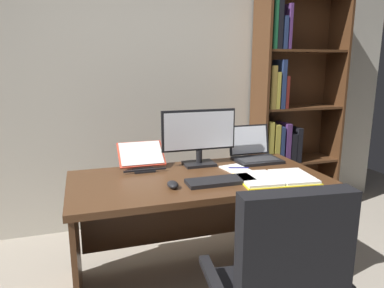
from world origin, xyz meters
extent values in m
cube|color=beige|center=(0.00, 1.97, 1.38)|extent=(5.00, 0.12, 2.77)
cube|color=#4C2D19|center=(0.10, 0.85, 0.74)|extent=(1.62, 0.77, 0.04)
cube|color=#4C2D19|center=(-0.68, 0.85, 0.36)|extent=(0.03, 0.71, 0.72)
cube|color=#4C2D19|center=(0.87, 0.85, 0.36)|extent=(0.03, 0.71, 0.72)
cube|color=#4C2D19|center=(0.10, 1.21, 0.39)|extent=(1.50, 0.03, 0.50)
cube|color=#4C2D19|center=(0.98, 1.72, 1.06)|extent=(0.02, 0.32, 2.12)
cube|color=#4C2D19|center=(1.81, 1.72, 1.06)|extent=(0.02, 0.32, 2.12)
cube|color=#4C2D19|center=(1.40, 1.88, 1.06)|extent=(0.85, 0.01, 2.12)
cube|color=#4C2D19|center=(1.40, 1.72, 0.01)|extent=(0.80, 0.30, 0.02)
cube|color=gold|center=(1.04, 1.66, 0.24)|extent=(0.04, 0.18, 0.44)
cube|color=black|center=(1.09, 1.67, 0.17)|extent=(0.03, 0.20, 0.30)
cube|color=gray|center=(1.14, 1.66, 0.17)|extent=(0.04, 0.18, 0.29)
cube|color=maroon|center=(1.20, 1.70, 0.17)|extent=(0.03, 0.25, 0.29)
cube|color=#4C2D19|center=(1.40, 1.72, 0.54)|extent=(0.80, 0.30, 0.02)
cube|color=gold|center=(1.04, 1.68, 0.75)|extent=(0.05, 0.22, 0.40)
cube|color=gold|center=(1.11, 1.67, 0.73)|extent=(0.05, 0.19, 0.38)
cube|color=navy|center=(1.17, 1.69, 0.72)|extent=(0.04, 0.24, 0.35)
cube|color=#512D66|center=(1.23, 1.68, 0.74)|extent=(0.05, 0.22, 0.38)
cube|color=black|center=(1.29, 1.69, 0.69)|extent=(0.05, 0.24, 0.28)
cube|color=black|center=(1.35, 1.67, 0.71)|extent=(0.05, 0.20, 0.33)
cube|color=#4C2D19|center=(1.40, 1.72, 1.06)|extent=(0.80, 0.30, 0.02)
cube|color=olive|center=(1.04, 1.68, 1.26)|extent=(0.06, 0.22, 0.38)
cube|color=gold|center=(1.09, 1.67, 1.23)|extent=(0.04, 0.20, 0.33)
cube|color=navy|center=(1.15, 1.67, 1.29)|extent=(0.04, 0.20, 0.43)
cube|color=maroon|center=(1.19, 1.67, 1.22)|extent=(0.03, 0.19, 0.29)
cube|color=#4C2D19|center=(1.40, 1.72, 1.58)|extent=(0.80, 0.30, 0.02)
cube|color=#195633|center=(1.04, 1.66, 1.82)|extent=(0.04, 0.18, 0.45)
cube|color=black|center=(1.08, 1.68, 1.80)|extent=(0.05, 0.22, 0.41)
cube|color=navy|center=(1.14, 1.70, 1.73)|extent=(0.04, 0.25, 0.28)
cube|color=#512D66|center=(1.18, 1.67, 1.78)|extent=(0.03, 0.21, 0.38)
cube|color=black|center=(0.18, -0.12, 0.70)|extent=(0.48, 0.15, 0.57)
cube|color=black|center=(-0.07, 0.11, 0.51)|extent=(0.09, 0.39, 0.04)
cube|color=black|center=(0.48, 0.05, 0.51)|extent=(0.09, 0.39, 0.04)
cube|color=black|center=(0.19, 1.11, 0.77)|extent=(0.22, 0.16, 0.02)
cylinder|color=black|center=(0.19, 1.11, 0.82)|extent=(0.04, 0.04, 0.09)
cube|color=black|center=(0.19, 1.11, 1.01)|extent=(0.54, 0.02, 0.29)
cube|color=white|center=(0.19, 1.09, 1.01)|extent=(0.51, 0.00, 0.26)
cube|color=black|center=(0.63, 1.07, 0.77)|extent=(0.33, 0.24, 0.02)
cube|color=#2D2D30|center=(0.63, 1.05, 0.78)|extent=(0.28, 0.13, 0.00)
cube|color=black|center=(0.63, 1.21, 0.89)|extent=(0.33, 0.06, 0.23)
cube|color=white|center=(0.63, 1.21, 0.89)|extent=(0.30, 0.04, 0.20)
cube|color=black|center=(0.19, 0.70, 0.77)|extent=(0.42, 0.15, 0.02)
ellipsoid|color=black|center=(-0.11, 0.70, 0.78)|extent=(0.06, 0.10, 0.04)
cube|color=black|center=(-0.21, 1.09, 0.76)|extent=(0.14, 0.12, 0.01)
cube|color=black|center=(-0.21, 1.04, 0.77)|extent=(0.29, 0.01, 0.01)
cube|color=#DB422D|center=(-0.21, 1.18, 0.85)|extent=(0.32, 0.20, 0.14)
cube|color=white|center=(-0.21, 1.18, 0.86)|extent=(0.29, 0.18, 0.13)
cube|color=yellow|center=(0.43, 0.66, 0.76)|extent=(0.27, 0.34, 0.01)
cube|color=yellow|center=(0.66, 0.63, 0.76)|extent=(0.27, 0.34, 0.01)
cube|color=white|center=(0.43, 0.66, 0.77)|extent=(0.25, 0.32, 0.02)
cube|color=white|center=(0.66, 0.63, 0.77)|extent=(0.25, 0.32, 0.02)
cylinder|color=#B7B7BC|center=(0.54, 0.65, 0.77)|extent=(0.05, 0.28, 0.02)
cube|color=white|center=(0.39, 0.92, 0.76)|extent=(0.18, 0.23, 0.01)
cylinder|color=navy|center=(0.41, 0.92, 0.77)|extent=(0.14, 0.05, 0.01)
camera|label=1|loc=(-0.59, -1.22, 1.46)|focal=33.18mm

